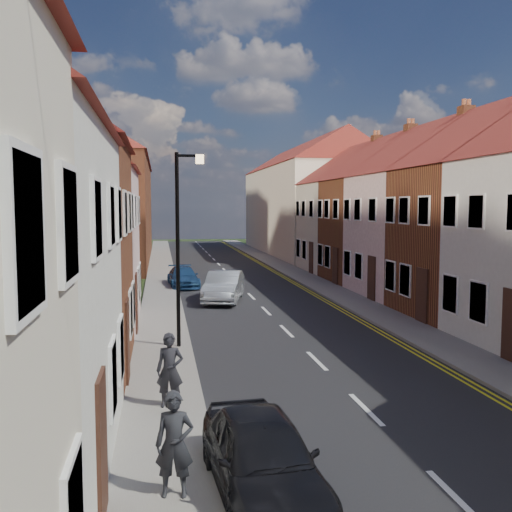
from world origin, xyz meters
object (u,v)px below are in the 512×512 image
object	(u,v)px
lamppost	(180,237)
car_mid	(224,287)
pedestrian_left	(175,444)
car_near	(262,457)
car_far	(183,277)
pedestrian_left_b	(170,370)

from	to	relation	value
lamppost	car_mid	bearing A→B (deg)	75.28
lamppost	pedestrian_left	xyz separation A→B (m)	(-0.45, -9.30, -2.62)
lamppost	car_near	bearing A→B (deg)	-84.57
car_near	lamppost	bearing A→B (deg)	91.46
car_mid	car_far	xyz separation A→B (m)	(-1.70, 5.20, -0.16)
car_near	pedestrian_left_b	xyz separation A→B (m)	(-1.34, 3.94, 0.28)
car_near	car_mid	xyz separation A→B (m)	(1.42, 18.14, 0.07)
car_far	pedestrian_left	size ratio (longest dim) A/B	2.39
lamppost	pedestrian_left	bearing A→B (deg)	-92.75
car_mid	pedestrian_left_b	bearing A→B (deg)	-86.86
car_far	pedestrian_left	bearing A→B (deg)	-96.64
pedestrian_left	car_near	bearing A→B (deg)	6.14
car_mid	pedestrian_left_b	world-z (taller)	pedestrian_left_b
car_mid	pedestrian_left	xyz separation A→B (m)	(-2.76, -18.09, 0.21)
lamppost	pedestrian_left_b	bearing A→B (deg)	-94.76
lamppost	pedestrian_left	distance (m)	9.67
pedestrian_left_b	car_far	bearing A→B (deg)	96.99
car_mid	lamppost	bearing A→B (deg)	-90.57
pedestrian_left	pedestrian_left_b	size ratio (longest dim) A/B	0.99
pedestrian_left	pedestrian_left_b	world-z (taller)	pedestrian_left_b
car_mid	pedestrian_left	bearing A→B (deg)	-84.52
pedestrian_left_b	pedestrian_left	bearing A→B (deg)	-79.83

